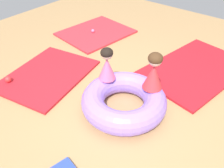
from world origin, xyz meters
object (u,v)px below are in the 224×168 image
inflatable_cushion (124,101)px  play_ball_red (8,79)px  child_in_red (154,71)px  play_ball_pink (93,31)px  child_in_pink (107,64)px

inflatable_cushion → play_ball_red: inflatable_cushion is taller
child_in_red → play_ball_red: 2.19m
play_ball_pink → inflatable_cushion: bearing=-127.6°
child_in_pink → play_ball_red: (-0.75, 1.33, -0.44)m
play_ball_pink → play_ball_red: 2.08m
child_in_red → play_ball_red: bearing=-174.1°
child_in_pink → play_ball_pink: child_in_pink is taller
inflatable_cushion → play_ball_red: (-0.65, 1.69, -0.06)m
inflatable_cushion → play_ball_pink: bearing=52.4°
play_ball_pink → child_in_red: bearing=-118.4°
child_in_pink → play_ball_red: child_in_pink is taller
inflatable_cushion → child_in_pink: size_ratio=2.44×
play_ball_pink → play_ball_red: play_ball_red is taller
child_in_red → play_ball_red: (-0.95, 1.91, -0.46)m
child_in_red → child_in_pink: size_ratio=1.10×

